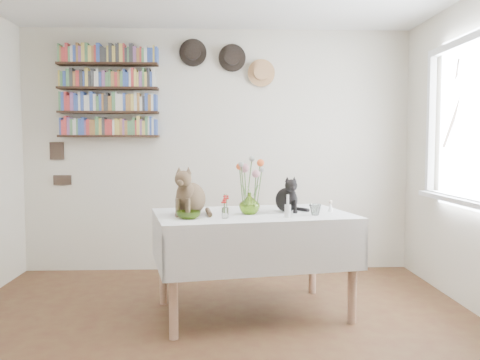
{
  "coord_description": "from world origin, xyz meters",
  "views": [
    {
      "loc": [
        0.01,
        -3.05,
        1.31
      ],
      "look_at": [
        0.17,
        0.73,
        1.05
      ],
      "focal_mm": 38.0,
      "sensor_mm": 36.0,
      "label": 1
    }
  ],
  "objects_px": {
    "dining_table": "(252,238)",
    "black_cat": "(287,193)",
    "bookshelf_unit": "(108,92)",
    "flower_vase": "(250,203)",
    "tabby_cat": "(191,190)"
  },
  "relations": [
    {
      "from": "tabby_cat",
      "to": "flower_vase",
      "type": "bearing_deg",
      "value": 19.32
    },
    {
      "from": "black_cat",
      "to": "dining_table",
      "type": "bearing_deg",
      "value": -175.13
    },
    {
      "from": "tabby_cat",
      "to": "bookshelf_unit",
      "type": "distance_m",
      "value": 1.87
    },
    {
      "from": "dining_table",
      "to": "black_cat",
      "type": "relative_size",
      "value": 5.65
    },
    {
      "from": "tabby_cat",
      "to": "black_cat",
      "type": "xyz_separation_m",
      "value": [
        0.75,
        0.14,
        -0.04
      ]
    },
    {
      "from": "dining_table",
      "to": "black_cat",
      "type": "height_order",
      "value": "black_cat"
    },
    {
      "from": "flower_vase",
      "to": "bookshelf_unit",
      "type": "height_order",
      "value": "bookshelf_unit"
    },
    {
      "from": "dining_table",
      "to": "black_cat",
      "type": "xyz_separation_m",
      "value": [
        0.27,
        0.08,
        0.34
      ]
    },
    {
      "from": "black_cat",
      "to": "bookshelf_unit",
      "type": "relative_size",
      "value": 0.29
    },
    {
      "from": "bookshelf_unit",
      "to": "flower_vase",
      "type": "bearing_deg",
      "value": -46.09
    },
    {
      "from": "flower_vase",
      "to": "tabby_cat",
      "type": "bearing_deg",
      "value": 179.39
    },
    {
      "from": "tabby_cat",
      "to": "black_cat",
      "type": "distance_m",
      "value": 0.76
    },
    {
      "from": "flower_vase",
      "to": "bookshelf_unit",
      "type": "relative_size",
      "value": 0.16
    },
    {
      "from": "flower_vase",
      "to": "black_cat",
      "type": "bearing_deg",
      "value": 25.39
    },
    {
      "from": "tabby_cat",
      "to": "bookshelf_unit",
      "type": "xyz_separation_m",
      "value": [
        -0.9,
        1.39,
        0.87
      ]
    }
  ]
}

